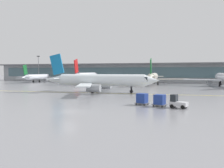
% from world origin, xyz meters
% --- Properties ---
extents(ground_plane, '(400.00, 400.00, 0.00)m').
position_xyz_m(ground_plane, '(0.00, 0.00, 0.00)').
color(ground_plane, gray).
extents(taxiway_centreline_stripe, '(109.67, 9.19, 0.01)m').
position_xyz_m(taxiway_centreline_stripe, '(-6.04, 27.80, 0.00)').
color(taxiway_centreline_stripe, yellow).
rests_on(taxiway_centreline_stripe, ground_plane).
extents(terminal_concourse, '(191.28, 11.00, 9.60)m').
position_xyz_m(terminal_concourse, '(0.00, 92.36, 4.92)').
color(terminal_concourse, '#9EA3A8').
rests_on(terminal_concourse, ground_plane).
extents(gate_airplane_0, '(24.25, 26.13, 8.65)m').
position_xyz_m(gate_airplane_0, '(-56.43, 72.60, 2.59)').
color(gate_airplane_0, silver).
rests_on(gate_airplane_0, ground_plane).
extents(gate_airplane_1, '(29.93, 32.29, 10.69)m').
position_xyz_m(gate_airplane_1, '(-28.76, 71.03, 3.21)').
color(gate_airplane_1, silver).
rests_on(gate_airplane_1, ground_plane).
extents(gate_airplane_2, '(29.30, 31.59, 10.46)m').
position_xyz_m(gate_airplane_2, '(1.84, 70.73, 3.14)').
color(gate_airplane_2, silver).
rests_on(gate_airplane_2, ground_plane).
extents(taxiing_regional_jet, '(31.97, 29.63, 10.58)m').
position_xyz_m(taxiing_regional_jet, '(-6.45, 29.77, 3.17)').
color(taxiing_regional_jet, white).
rests_on(taxiing_regional_jet, ground_plane).
extents(baggage_tug, '(2.89, 2.22, 2.10)m').
position_xyz_m(baggage_tug, '(14.53, 8.42, 0.89)').
color(baggage_tug, silver).
rests_on(baggage_tug, ground_plane).
extents(cargo_dolly_lead, '(2.47, 2.14, 1.94)m').
position_xyz_m(cargo_dolly_lead, '(11.69, 9.28, 1.05)').
color(cargo_dolly_lead, '#595B60').
rests_on(cargo_dolly_lead, ground_plane).
extents(cargo_dolly_trailing, '(2.47, 2.14, 1.94)m').
position_xyz_m(cargo_dolly_trailing, '(8.64, 10.21, 1.05)').
color(cargo_dolly_trailing, '#595B60').
rests_on(cargo_dolly_trailing, ground_plane).
extents(apron_light_mast_0, '(1.80, 0.36, 14.09)m').
position_xyz_m(apron_light_mast_0, '(-64.27, 84.68, 7.73)').
color(apron_light_mast_0, gray).
rests_on(apron_light_mast_0, ground_plane).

